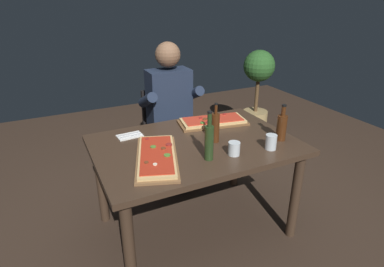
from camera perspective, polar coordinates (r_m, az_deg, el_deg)
ground_plane at (r=2.69m, az=0.48°, el=-16.01°), size 6.40×6.40×0.00m
dining_table at (r=2.33m, az=0.54°, el=-3.72°), size 1.40×0.96×0.74m
pizza_rectangular_front at (r=2.62m, az=3.68°, el=2.16°), size 0.58×0.33×0.05m
pizza_rectangular_left at (r=2.07m, az=-6.22°, el=-4.03°), size 0.44×0.66×0.05m
wine_bottle_dark at (r=2.38m, az=15.49°, el=1.19°), size 0.07×0.07×0.26m
oil_bottle_amber at (r=2.27m, az=4.14°, el=1.12°), size 0.06×0.06×0.29m
vinegar_bottle_green at (r=2.01m, az=3.02°, el=-1.33°), size 0.06×0.06×0.32m
tumbler_near_camera at (r=2.12m, az=7.40°, el=-2.77°), size 0.08×0.08×0.09m
tumbler_far_side at (r=2.24m, az=13.71°, el=-1.46°), size 0.08×0.08×0.10m
napkin_cutlery_set at (r=2.43m, az=-10.89°, el=-0.39°), size 0.19×0.12×0.01m
diner_chair at (r=3.15m, az=-4.40°, el=0.63°), size 0.44×0.44×0.87m
seated_diner at (r=2.96m, az=-3.69°, el=4.38°), size 0.53×0.41×1.33m
potted_plant_corner at (r=4.04m, az=11.39°, el=7.49°), size 0.37×0.37×1.10m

